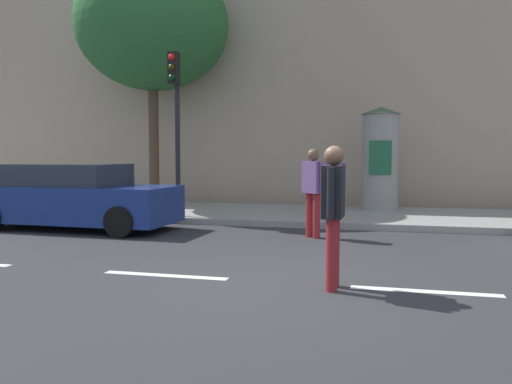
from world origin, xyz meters
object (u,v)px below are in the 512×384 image
street_tree (152,25)px  pedestrian_in_dark_shirt (333,204)px  traffic_light (175,106)px  pedestrian_in_red_top (333,180)px  pedestrian_with_bag (313,185)px  parked_car_blue (74,197)px  poster_column (380,158)px

street_tree → pedestrian_in_dark_shirt: bearing=-52.7°
traffic_light → pedestrian_in_red_top: 4.19m
traffic_light → pedestrian_with_bag: (3.56, -1.48, -1.78)m
street_tree → parked_car_blue: (0.12, -4.42, -4.84)m
poster_column → pedestrian_with_bag: size_ratio=1.58×
poster_column → parked_car_blue: size_ratio=0.61×
traffic_light → pedestrian_with_bag: 4.25m
pedestrian_with_bag → pedestrian_in_dark_shirt: bearing=-78.7°
traffic_light → parked_car_blue: 3.20m
pedestrian_with_bag → parked_car_blue: pedestrian_with_bag is taller
pedestrian_in_red_top → poster_column: bearing=64.9°
poster_column → pedestrian_in_dark_shirt: 8.20m
pedestrian_in_dark_shirt → pedestrian_in_red_top: bearing=95.6°
traffic_light → pedestrian_with_bag: traffic_light is taller
traffic_light → pedestrian_in_dark_shirt: 7.14m
poster_column → parked_car_blue: bearing=-146.7°
pedestrian_in_dark_shirt → parked_car_blue: (-6.15, 3.82, -0.35)m
pedestrian_with_bag → pedestrian_in_red_top: size_ratio=1.16×
traffic_light → pedestrian_in_red_top: traffic_light is taller
pedestrian_in_dark_shirt → traffic_light: bearing=128.9°
pedestrian_in_dark_shirt → pedestrian_in_red_top: (-0.58, 5.91, 0.00)m
street_tree → pedestrian_with_bag: street_tree is taller
pedestrian_with_bag → pedestrian_in_red_top: bearing=84.3°
parked_car_blue → poster_column: bearing=33.3°
traffic_light → street_tree: street_tree is taller
traffic_light → street_tree: bearing=123.9°
street_tree → pedestrian_with_bag: bearing=-38.3°
street_tree → parked_car_blue: street_tree is taller
traffic_light → street_tree: 4.38m
pedestrian_in_red_top → parked_car_blue: bearing=-159.4°
pedestrian_in_red_top → pedestrian_in_dark_shirt: bearing=-84.4°
poster_column → pedestrian_in_dark_shirt: poster_column is taller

